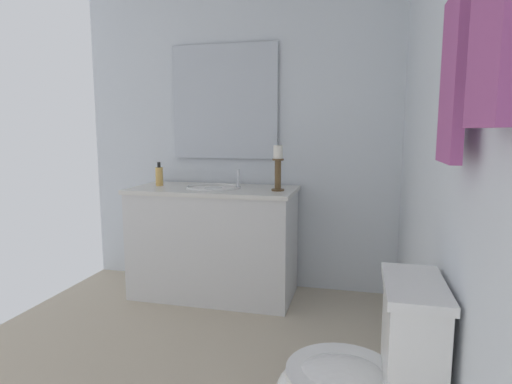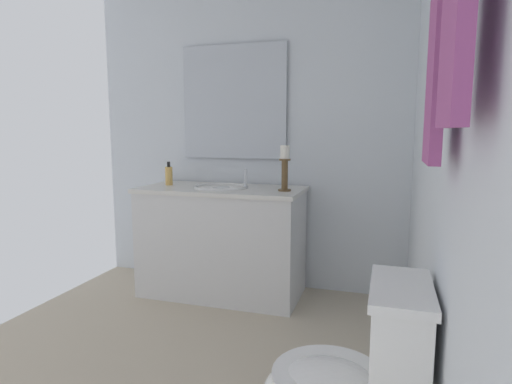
{
  "view_description": "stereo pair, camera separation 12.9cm",
  "coord_description": "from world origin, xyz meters",
  "px_view_note": "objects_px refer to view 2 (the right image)",
  "views": [
    {
      "loc": [
        1.71,
        0.94,
        1.23
      ],
      "look_at": [
        -0.39,
        0.43,
        0.92
      ],
      "focal_mm": 29.89,
      "sensor_mm": 36.0,
      "label": 1
    },
    {
      "loc": [
        1.67,
        1.07,
        1.23
      ],
      "look_at": [
        -0.39,
        0.43,
        0.92
      ],
      "focal_mm": 29.89,
      "sensor_mm": 36.0,
      "label": 2
    }
  ],
  "objects_px": {
    "vanity_cabinet": "(222,241)",
    "soap_bottle": "(169,175)",
    "candle_holder_tall": "(285,167)",
    "mirror": "(234,102)",
    "towel_center": "(456,31)",
    "sink_basin": "(221,193)",
    "towel_near_vanity": "(435,79)"
  },
  "relations": [
    {
      "from": "mirror",
      "to": "towel_center",
      "type": "distance_m",
      "value": 2.62
    },
    {
      "from": "sink_basin",
      "to": "towel_near_vanity",
      "type": "distance_m",
      "value": 2.18
    },
    {
      "from": "towel_near_vanity",
      "to": "vanity_cabinet",
      "type": "bearing_deg",
      "value": -142.42
    },
    {
      "from": "mirror",
      "to": "soap_bottle",
      "type": "xyz_separation_m",
      "value": [
        0.26,
        -0.44,
        -0.56
      ]
    },
    {
      "from": "towel_center",
      "to": "sink_basin",
      "type": "bearing_deg",
      "value": -147.5
    },
    {
      "from": "mirror",
      "to": "candle_holder_tall",
      "type": "relative_size",
      "value": 2.76
    },
    {
      "from": "candle_holder_tall",
      "to": "sink_basin",
      "type": "bearing_deg",
      "value": -94.22
    },
    {
      "from": "vanity_cabinet",
      "to": "towel_near_vanity",
      "type": "relative_size",
      "value": 2.73
    },
    {
      "from": "mirror",
      "to": "soap_bottle",
      "type": "bearing_deg",
      "value": -59.43
    },
    {
      "from": "soap_bottle",
      "to": "towel_near_vanity",
      "type": "height_order",
      "value": "towel_near_vanity"
    },
    {
      "from": "soap_bottle",
      "to": "towel_near_vanity",
      "type": "relative_size",
      "value": 0.4
    },
    {
      "from": "soap_bottle",
      "to": "sink_basin",
      "type": "bearing_deg",
      "value": 87.46
    },
    {
      "from": "sink_basin",
      "to": "vanity_cabinet",
      "type": "bearing_deg",
      "value": -90.0
    },
    {
      "from": "vanity_cabinet",
      "to": "towel_center",
      "type": "relative_size",
      "value": 3.45
    },
    {
      "from": "sink_basin",
      "to": "mirror",
      "type": "relative_size",
      "value": 0.46
    },
    {
      "from": "candle_holder_tall",
      "to": "towel_near_vanity",
      "type": "bearing_deg",
      "value": 25.93
    },
    {
      "from": "vanity_cabinet",
      "to": "soap_bottle",
      "type": "distance_m",
      "value": 0.65
    },
    {
      "from": "mirror",
      "to": "towel_near_vanity",
      "type": "distance_m",
      "value": 2.33
    },
    {
      "from": "vanity_cabinet",
      "to": "sink_basin",
      "type": "bearing_deg",
      "value": 90.0
    },
    {
      "from": "towel_near_vanity",
      "to": "towel_center",
      "type": "bearing_deg",
      "value": 0.0
    },
    {
      "from": "vanity_cabinet",
      "to": "mirror",
      "type": "height_order",
      "value": "mirror"
    },
    {
      "from": "vanity_cabinet",
      "to": "sink_basin",
      "type": "xyz_separation_m",
      "value": [
        0.0,
        0.0,
        0.37
      ]
    },
    {
      "from": "vanity_cabinet",
      "to": "candle_holder_tall",
      "type": "bearing_deg",
      "value": 85.79
    },
    {
      "from": "sink_basin",
      "to": "towel_near_vanity",
      "type": "height_order",
      "value": "towel_near_vanity"
    },
    {
      "from": "candle_holder_tall",
      "to": "mirror",
      "type": "bearing_deg",
      "value": -122.92
    },
    {
      "from": "soap_bottle",
      "to": "towel_center",
      "type": "height_order",
      "value": "towel_center"
    },
    {
      "from": "towel_near_vanity",
      "to": "soap_bottle",
      "type": "bearing_deg",
      "value": -134.36
    },
    {
      "from": "soap_bottle",
      "to": "towel_center",
      "type": "relative_size",
      "value": 0.51
    },
    {
      "from": "towel_center",
      "to": "mirror",
      "type": "bearing_deg",
      "value": -150.78
    },
    {
      "from": "vanity_cabinet",
      "to": "towel_center",
      "type": "height_order",
      "value": "towel_center"
    },
    {
      "from": "vanity_cabinet",
      "to": "sink_basin",
      "type": "height_order",
      "value": "sink_basin"
    },
    {
      "from": "vanity_cabinet",
      "to": "soap_bottle",
      "type": "xyz_separation_m",
      "value": [
        -0.02,
        -0.44,
        0.48
      ]
    }
  ]
}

